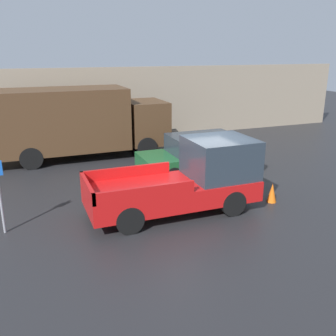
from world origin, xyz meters
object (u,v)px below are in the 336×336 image
Objects in this scene: traffic_cone at (272,193)px; car at (200,154)px; newspaper_box at (32,138)px; pickup_truck at (190,179)px; delivery_truck at (73,121)px.

car is at bearing 102.46° from traffic_cone.
pickup_truck is at bearing -66.91° from newspaper_box.
pickup_truck is at bearing 170.75° from traffic_cone.
pickup_truck is 2.86m from traffic_cone.
delivery_truck is at bearing -55.56° from newspaper_box.
pickup_truck is 8.07× the size of traffic_cone.
traffic_cone is at bearing -56.12° from delivery_truck.
traffic_cone is (6.92, -10.25, -0.21)m from newspaper_box.
car is at bearing 59.07° from pickup_truck.
pickup_truck reaches higher than car.
car is 3.78m from traffic_cone.
delivery_truck is at bearing 123.88° from traffic_cone.
car is 6.02m from delivery_truck.
car is 0.59× the size of delivery_truck.
traffic_cone is at bearing -9.25° from pickup_truck.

